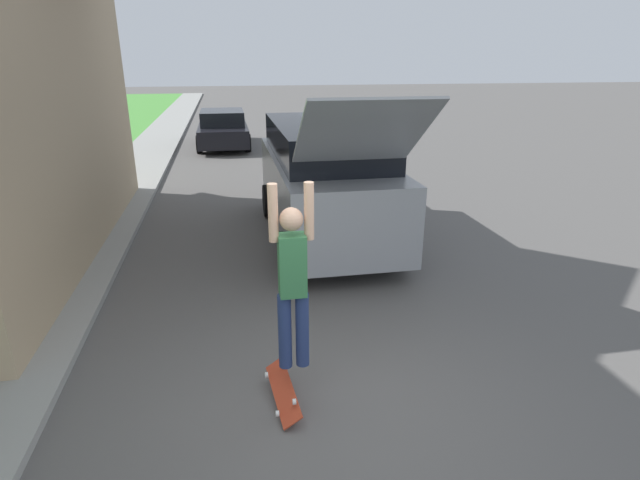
# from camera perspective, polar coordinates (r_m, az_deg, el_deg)

# --- Properties ---
(ground_plane) EXTENTS (120.00, 120.00, 0.00)m
(ground_plane) POSITION_cam_1_polar(r_m,az_deg,el_deg) (5.22, 1.24, -18.48)
(ground_plane) COLOR #54514F
(sidewalk) EXTENTS (1.80, 80.00, 0.10)m
(sidewalk) POSITION_cam_1_polar(r_m,az_deg,el_deg) (10.84, -24.76, 1.03)
(sidewalk) COLOR gray
(sidewalk) RESTS_ON ground_plane
(suv_parked) EXTENTS (2.09, 5.76, 2.84)m
(suv_parked) POSITION_cam_1_polar(r_m,az_deg,el_deg) (9.32, 0.53, 7.04)
(suv_parked) COLOR gray
(suv_parked) RESTS_ON ground_plane
(car_down_street) EXTENTS (1.94, 4.40, 1.38)m
(car_down_street) POSITION_cam_1_polar(r_m,az_deg,el_deg) (19.94, -11.03, 12.36)
(car_down_street) COLOR black
(car_down_street) RESTS_ON ground_plane
(skateboarder) EXTENTS (0.41, 0.21, 1.84)m
(skateboarder) POSITION_cam_1_polar(r_m,az_deg,el_deg) (4.63, -3.16, -4.31)
(skateboarder) COLOR navy
(skateboarder) RESTS_ON ground_plane
(skateboard) EXTENTS (0.30, 0.82, 0.31)m
(skateboard) POSITION_cam_1_polar(r_m,az_deg,el_deg) (5.16, -4.27, -16.78)
(skateboard) COLOR #B73D23
(skateboard) RESTS_ON ground_plane
(fire_hydrant) EXTENTS (0.20, 0.20, 0.74)m
(fire_hydrant) POSITION_cam_1_polar(r_m,az_deg,el_deg) (6.66, -32.23, -8.09)
(fire_hydrant) COLOR #99999E
(fire_hydrant) RESTS_ON sidewalk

